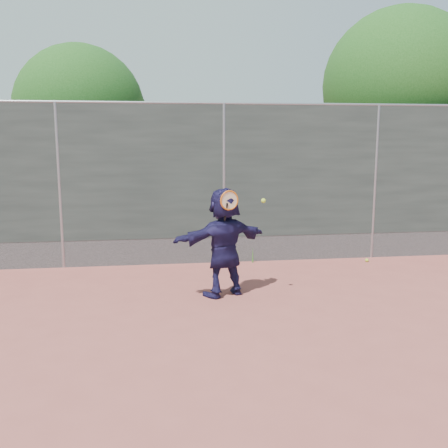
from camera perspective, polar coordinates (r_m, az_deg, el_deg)
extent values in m
plane|color=#9E4C42|center=(6.40, 4.26, -11.97)|extent=(80.00, 80.00, 0.00)
imported|color=#1B163E|center=(7.51, 0.00, -2.07)|extent=(1.60, 1.03, 1.65)
sphere|color=#B1D42F|center=(10.08, 16.02, -4.00)|extent=(0.07, 0.07, 0.07)
cube|color=#38423D|center=(9.42, -0.02, 6.02)|extent=(20.00, 0.04, 2.50)
cube|color=slate|center=(9.63, -0.02, -2.92)|extent=(20.00, 0.03, 0.50)
cylinder|color=gray|center=(9.42, -0.02, 13.63)|extent=(20.00, 0.05, 0.05)
cylinder|color=gray|center=(9.51, -18.28, 4.05)|extent=(0.06, 0.06, 3.00)
cylinder|color=gray|center=(9.44, -0.02, 4.50)|extent=(0.06, 0.06, 3.00)
cylinder|color=gray|center=(10.27, 16.85, 4.51)|extent=(0.06, 0.06, 3.00)
torus|color=#CA5D13|center=(7.21, 0.61, 2.72)|extent=(0.29, 0.12, 0.29)
cylinder|color=beige|center=(7.21, 0.61, 2.72)|extent=(0.24, 0.09, 0.25)
cylinder|color=black|center=(7.25, 0.19, 1.17)|extent=(0.07, 0.13, 0.33)
sphere|color=#B1D42F|center=(7.32, 4.53, 2.67)|extent=(0.07, 0.07, 0.07)
cylinder|color=#382314|center=(12.91, 18.86, 4.51)|extent=(0.28, 0.28, 2.60)
sphere|color=#23561C|center=(12.93, 19.43, 14.67)|extent=(3.60, 3.60, 3.60)
sphere|color=#23561C|center=(13.41, 21.76, 12.79)|extent=(2.52, 2.52, 2.52)
cylinder|color=#382314|center=(12.50, -15.71, 3.59)|extent=(0.28, 0.28, 2.20)
sphere|color=#23561C|center=(12.45, -16.13, 12.43)|extent=(3.00, 3.00, 3.00)
sphere|color=#23561C|center=(12.57, -13.17, 11.16)|extent=(2.10, 2.10, 2.10)
cone|color=#387226|center=(9.58, 1.56, -3.74)|extent=(0.03, 0.03, 0.26)
cone|color=#387226|center=(9.65, 3.30, -3.53)|extent=(0.03, 0.03, 0.30)
cone|color=#387226|center=(9.52, -0.51, -3.95)|extent=(0.03, 0.03, 0.22)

